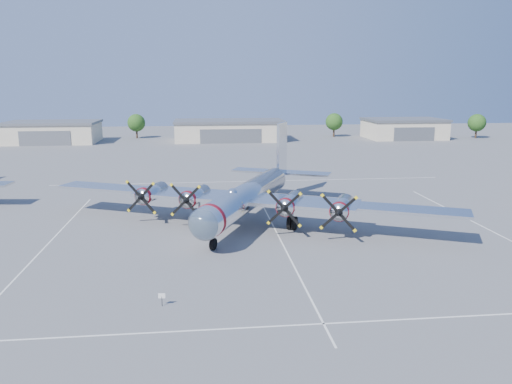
{
  "coord_description": "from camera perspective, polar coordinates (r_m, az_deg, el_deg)",
  "views": [
    {
      "loc": [
        -7.39,
        -50.25,
        14.81
      ],
      "look_at": [
        -1.58,
        2.63,
        3.2
      ],
      "focal_mm": 35.0,
      "sensor_mm": 36.0,
      "label": 1
    }
  ],
  "objects": [
    {
      "name": "ground",
      "position": [
        52.91,
        2.01,
        -3.95
      ],
      "size": [
        260.0,
        260.0,
        0.0
      ],
      "primitive_type": "plane",
      "color": "#5C5C5E",
      "rests_on": "ground"
    },
    {
      "name": "hangar_center",
      "position": [
        132.97,
        -3.09,
        7.07
      ],
      "size": [
        28.6,
        14.6,
        5.4
      ],
      "color": "beige",
      "rests_on": "ground"
    },
    {
      "name": "main_bomber_b29",
      "position": [
        55.1,
        -0.66,
        -3.28
      ],
      "size": [
        53.06,
        46.09,
        9.83
      ],
      "primitive_type": null,
      "rotation": [
        0.0,
        0.0,
        -0.43
      ],
      "color": "silver",
      "rests_on": "ground"
    },
    {
      "name": "tree_far_east",
      "position": [
        150.87,
        23.93,
        7.24
      ],
      "size": [
        4.8,
        4.8,
        6.64
      ],
      "color": "#382619",
      "rests_on": "ground"
    },
    {
      "name": "tree_east",
      "position": [
        143.61,
        8.92,
        7.94
      ],
      "size": [
        4.8,
        4.8,
        6.64
      ],
      "color": "#382619",
      "rests_on": "ground"
    },
    {
      "name": "tree_west",
      "position": [
        141.75,
        -13.52,
        7.69
      ],
      "size": [
        4.8,
        4.8,
        6.64
      ],
      "color": "#382619",
      "rests_on": "ground"
    },
    {
      "name": "parking_lines",
      "position": [
        51.25,
        2.3,
        -4.49
      ],
      "size": [
        60.0,
        50.08,
        0.01
      ],
      "color": "silver",
      "rests_on": "ground"
    },
    {
      "name": "hangar_east",
      "position": [
        143.86,
        16.52,
        6.98
      ],
      "size": [
        20.6,
        14.6,
        5.4
      ],
      "color": "beige",
      "rests_on": "ground"
    },
    {
      "name": "hangar_west",
      "position": [
        137.99,
        -22.21,
        6.38
      ],
      "size": [
        22.6,
        14.6,
        5.4
      ],
      "color": "beige",
      "rests_on": "ground"
    },
    {
      "name": "info_placard",
      "position": [
        35.09,
        -10.72,
        -11.73
      ],
      "size": [
        0.48,
        0.08,
        0.91
      ],
      "rotation": [
        0.0,
        0.0,
        -0.1
      ],
      "color": "black",
      "rests_on": "ground"
    }
  ]
}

